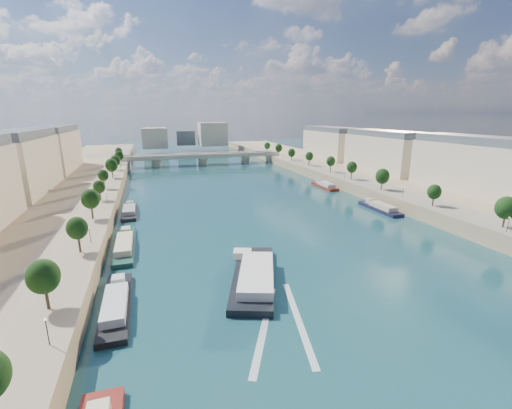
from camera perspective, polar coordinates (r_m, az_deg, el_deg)
ground at (r=128.07m, az=0.21°, el=-1.28°), size 700.00×700.00×0.00m
quay_left at (r=126.42m, az=-32.66°, el=-2.76°), size 44.00×520.00×5.00m
quay_right at (r=163.84m, az=24.95°, el=1.82°), size 44.00×520.00×5.00m
pave_left at (r=122.54m, az=-26.08°, el=-1.15°), size 14.00×520.00×0.10m
pave_right at (r=153.67m, az=20.90°, el=2.42°), size 14.00×520.00×0.10m
trees_left at (r=122.92m, az=-25.32°, el=1.60°), size 4.80×268.80×8.26m
trees_right at (r=159.29m, az=18.31°, el=5.05°), size 4.80×268.80×8.26m
lamps_left at (r=111.63m, az=-24.64°, el=-0.99°), size 0.36×200.36×4.28m
lamps_right at (r=154.32m, az=18.54°, el=3.72°), size 0.36×200.36×4.28m
buildings_right at (r=179.11m, az=25.98°, el=7.26°), size 16.00×226.00×23.20m
skyline at (r=339.68m, az=-10.90°, el=11.14°), size 79.00×42.00×22.00m
bridge at (r=249.98m, az=-8.92°, el=7.73°), size 112.00×12.00×8.15m
tour_barge at (r=77.15m, az=-0.37°, el=-11.74°), size 18.20×31.24×4.09m
wake at (r=64.27m, az=4.28°, el=-18.97°), size 16.18×25.64×0.04m
moored_barges_left at (r=70.77m, az=-22.38°, el=-15.93°), size 5.00×156.90×3.60m
moored_barges_right at (r=115.51m, az=29.94°, el=-4.75°), size 5.00×163.75×3.60m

